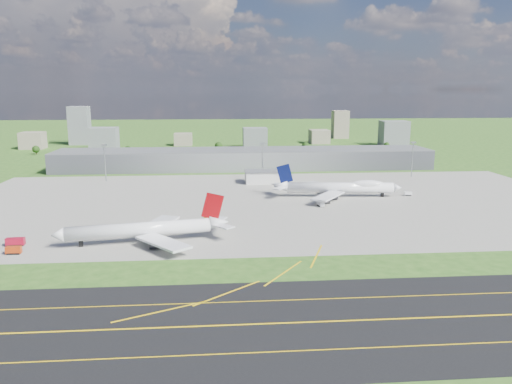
{
  "coord_description": "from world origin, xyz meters",
  "views": [
    {
      "loc": [
        -23.12,
        -235.72,
        62.97
      ],
      "look_at": [
        -1.91,
        25.36,
        9.0
      ],
      "focal_mm": 35.0,
      "sensor_mm": 36.0,
      "label": 1
    }
  ],
  "objects": [
    {
      "name": "mast_east",
      "position": [
        120.0,
        115.0,
        17.71
      ],
      "size": [
        3.5,
        2.0,
        25.9
      ],
      "color": "gray",
      "rests_on": "ground"
    },
    {
      "name": "bldg_far_w",
      "position": [
        -220.0,
        320.0,
        9.0
      ],
      "size": [
        24.0,
        20.0,
        18.0
      ],
      "primitive_type": "cube",
      "color": "gray",
      "rests_on": "ground"
    },
    {
      "name": "bldg_tall_e",
      "position": [
        140.0,
        410.0,
        18.0
      ],
      "size": [
        20.0,
        18.0,
        36.0
      ],
      "primitive_type": "cube",
      "color": "gray",
      "rests_on": "ground"
    },
    {
      "name": "tree_c",
      "position": [
        -20.0,
        280.0,
        5.84
      ],
      "size": [
        8.1,
        8.1,
        9.9
      ],
      "color": "#382314",
      "rests_on": "ground"
    },
    {
      "name": "bldg_cw",
      "position": [
        -60.0,
        340.0,
        7.0
      ],
      "size": [
        20.0,
        18.0,
        14.0
      ],
      "primitive_type": "cube",
      "color": "gray",
      "rests_on": "ground"
    },
    {
      "name": "mast_center",
      "position": [
        10.0,
        115.0,
        17.71
      ],
      "size": [
        3.5,
        2.0,
        25.9
      ],
      "color": "gray",
      "rests_on": "ground"
    },
    {
      "name": "tree_far_w",
      "position": [
        -200.0,
        270.0,
        5.18
      ],
      "size": [
        7.2,
        7.2,
        8.8
      ],
      "color": "#382314",
      "rests_on": "ground"
    },
    {
      "name": "bldg_ce",
      "position": [
        100.0,
        350.0,
        8.0
      ],
      "size": [
        22.0,
        24.0,
        16.0
      ],
      "primitive_type": "cube",
      "color": "gray",
      "rests_on": "ground"
    },
    {
      "name": "crash_tender",
      "position": [
        -102.25,
        -43.31,
        1.51
      ],
      "size": [
        5.75,
        2.69,
        3.01
      ],
      "rotation": [
        0.0,
        0.0,
        0.02
      ],
      "color": "#AD320C",
      "rests_on": "ground"
    },
    {
      "name": "terminal",
      "position": [
        0.0,
        165.0,
        7.5
      ],
      "size": [
        300.0,
        42.0,
        15.0
      ],
      "primitive_type": "cube",
      "color": "slate",
      "rests_on": "ground"
    },
    {
      "name": "airliner_blue_quad",
      "position": [
        50.44,
        50.84,
        5.54
      ],
      "size": [
        76.41,
        59.67,
        19.94
      ],
      "rotation": [
        0.0,
        0.0,
        -0.09
      ],
      "color": "white",
      "rests_on": "ground"
    },
    {
      "name": "tree_far_e",
      "position": [
        160.0,
        285.0,
        4.53
      ],
      "size": [
        6.3,
        6.3,
        7.7
      ],
      "color": "#382314",
      "rests_on": "ground"
    },
    {
      "name": "apron",
      "position": [
        10.0,
        40.0,
        0.04
      ],
      "size": [
        360.0,
        190.0,
        0.08
      ],
      "primitive_type": "cube",
      "color": "gray",
      "rests_on": "ground"
    },
    {
      "name": "bldg_c",
      "position": [
        20.0,
        310.0,
        11.0
      ],
      "size": [
        26.0,
        20.0,
        22.0
      ],
      "primitive_type": "cube",
      "color": "slate",
      "rests_on": "ground"
    },
    {
      "name": "bldg_e",
      "position": [
        180.0,
        320.0,
        14.0
      ],
      "size": [
        30.0,
        22.0,
        28.0
      ],
      "primitive_type": "cube",
      "color": "slate",
      "rests_on": "ground"
    },
    {
      "name": "bldg_tall_w",
      "position": [
        -180.0,
        360.0,
        22.0
      ],
      "size": [
        22.0,
        20.0,
        44.0
      ],
      "primitive_type": "cube",
      "color": "slate",
      "rests_on": "ground"
    },
    {
      "name": "van_white_near",
      "position": [
        33.78,
        26.87,
        1.38
      ],
      "size": [
        3.4,
        5.79,
        2.74
      ],
      "rotation": [
        0.0,
        0.0,
        1.77
      ],
      "color": "silver",
      "rests_on": "ground"
    },
    {
      "name": "ground",
      "position": [
        0.0,
        150.0,
        0.0
      ],
      "size": [
        1400.0,
        1400.0,
        0.0
      ],
      "primitive_type": "plane",
      "color": "#2B551A",
      "rests_on": "ground"
    },
    {
      "name": "bldg_w",
      "position": [
        -140.0,
        300.0,
        12.0
      ],
      "size": [
        28.0,
        22.0,
        24.0
      ],
      "primitive_type": "cube",
      "color": "slate",
      "rests_on": "ground"
    },
    {
      "name": "ops_building",
      "position": [
        10.0,
        100.0,
        4.0
      ],
      "size": [
        26.0,
        16.0,
        8.0
      ],
      "primitive_type": "cube",
      "color": "silver",
      "rests_on": "ground"
    },
    {
      "name": "mast_west",
      "position": [
        -100.0,
        115.0,
        17.71
      ],
      "size": [
        3.5,
        2.0,
        25.9
      ],
      "color": "gray",
      "rests_on": "ground"
    },
    {
      "name": "tree_w",
      "position": [
        -110.0,
        265.0,
        4.86
      ],
      "size": [
        6.75,
        6.75,
        8.25
      ],
      "color": "#382314",
      "rests_on": "ground"
    },
    {
      "name": "fire_truck",
      "position": [
        -105.68,
        -32.37,
        1.63
      ],
      "size": [
        7.41,
        3.19,
        3.26
      ],
      "rotation": [
        0.0,
        0.0,
        0.05
      ],
      "color": "maroon",
      "rests_on": "ground"
    },
    {
      "name": "van_white_far",
      "position": [
        92.17,
        50.17,
        1.18
      ],
      "size": [
        4.59,
        2.46,
        2.33
      ],
      "rotation": [
        0.0,
        0.0,
        -0.08
      ],
      "color": "white",
      "rests_on": "ground"
    },
    {
      "name": "taxiway",
      "position": [
        0.0,
        -110.0,
        0.03
      ],
      "size": [
        1400.0,
        60.0,
        0.06
      ],
      "primitive_type": "cube",
      "color": "black",
      "rests_on": "ground"
    },
    {
      "name": "tree_e",
      "position": [
        70.0,
        275.0,
        5.51
      ],
      "size": [
        7.65,
        7.65,
        9.35
      ],
      "color": "#382314",
      "rests_on": "ground"
    },
    {
      "name": "tug_yellow",
      "position": [
        -27.65,
        3.62,
        0.87
      ],
      "size": [
        3.63,
        3.54,
        1.64
      ],
      "rotation": [
        0.0,
        0.0,
        0.74
      ],
      "color": "#C8980B",
      "rests_on": "ground"
    },
    {
      "name": "airliner_red_twin",
      "position": [
        -52.73,
        -31.35,
        5.31
      ],
      "size": [
        72.34,
        55.75,
        19.92
      ],
      "rotation": [
        0.0,
        0.0,
        3.32
      ],
      "color": "white",
      "rests_on": "ground"
    }
  ]
}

